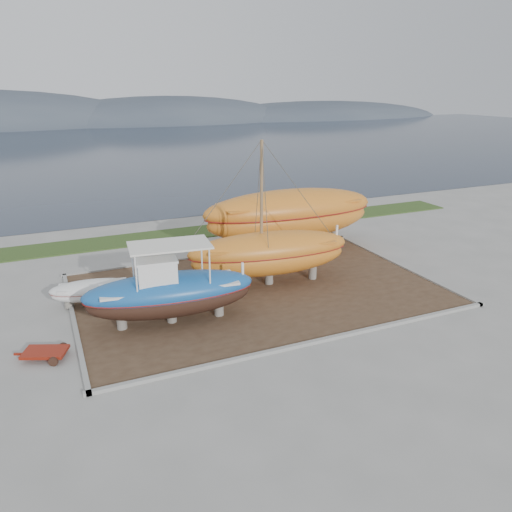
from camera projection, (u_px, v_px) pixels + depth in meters
name	position (u px, v px, depth m)	size (l,w,h in m)	color
ground	(293.00, 322.00, 22.55)	(140.00, 140.00, 0.00)	gray
dirt_patch	(258.00, 290.00, 26.00)	(18.00, 12.00, 0.06)	#422D1E
curb_frame	(258.00, 289.00, 25.98)	(18.60, 12.60, 0.15)	gray
grass_strip	(193.00, 233.00, 35.94)	(44.00, 3.00, 0.08)	#284219
sea	(97.00, 148.00, 83.10)	(260.00, 100.00, 0.04)	#1A2535
mountain_ridge	(71.00, 125.00, 130.67)	(200.00, 36.00, 20.00)	#333D49
blue_caique	(170.00, 284.00, 21.88)	(7.55, 2.36, 3.64)	#19569E
white_dinghy	(94.00, 293.00, 24.01)	(4.01, 1.50, 1.20)	white
orange_sailboat	(270.00, 215.00, 25.51)	(8.71, 2.57, 7.58)	orange
orange_bare_hull	(290.00, 220.00, 31.81)	(11.48, 3.44, 3.76)	orange
red_trailer	(45.00, 355.00, 19.51)	(2.44, 1.22, 0.35)	maroon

